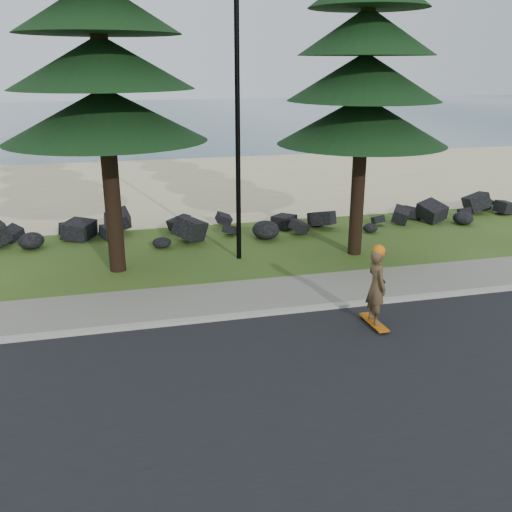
% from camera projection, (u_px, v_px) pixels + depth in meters
% --- Properties ---
extents(ground, '(160.00, 160.00, 0.00)m').
position_uv_depth(ground, '(267.00, 299.00, 13.97)').
color(ground, '#32531A').
rests_on(ground, ground).
extents(road, '(160.00, 7.00, 0.02)m').
position_uv_depth(road, '(333.00, 398.00, 9.82)').
color(road, black).
rests_on(road, ground).
extents(kerb, '(160.00, 0.20, 0.10)m').
position_uv_depth(kerb, '(277.00, 312.00, 13.12)').
color(kerb, '#AEAC9D').
rests_on(kerb, ground).
extents(sidewalk, '(160.00, 2.00, 0.08)m').
position_uv_depth(sidewalk, '(264.00, 295.00, 14.14)').
color(sidewalk, gray).
rests_on(sidewalk, ground).
extents(beach_sand, '(160.00, 15.00, 0.01)m').
position_uv_depth(beach_sand, '(189.00, 183.00, 27.29)').
color(beach_sand, '#CDBC89').
rests_on(beach_sand, ground).
extents(ocean, '(160.00, 58.00, 0.01)m').
position_uv_depth(ocean, '(145.00, 117.00, 60.85)').
color(ocean, '#375D6A').
rests_on(ocean, ground).
extents(seawall_boulders, '(60.00, 2.40, 1.10)m').
position_uv_depth(seawall_boulders, '(224.00, 235.00, 19.11)').
color(seawall_boulders, black).
rests_on(seawall_boulders, ground).
extents(lamp_post, '(0.25, 0.14, 8.14)m').
position_uv_depth(lamp_post, '(238.00, 115.00, 15.58)').
color(lamp_post, black).
rests_on(lamp_post, ground).
extents(skateboarder, '(0.42, 1.01, 1.86)m').
position_uv_depth(skateboarder, '(376.00, 287.00, 12.23)').
color(skateboarder, '#BE5E0B').
rests_on(skateboarder, ground).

